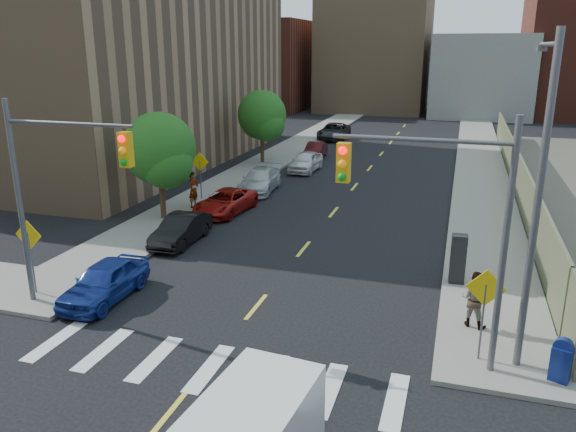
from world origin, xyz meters
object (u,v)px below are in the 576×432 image
Objects in this scene: parked_car_red at (225,202)px; pedestrian_west at (194,189)px; payphone at (458,259)px; parked_car_grey at (334,131)px; mailbox at (561,360)px; parked_car_blue at (105,281)px; parked_car_black at (181,229)px; parked_car_maroon at (315,151)px; pedestrian_east at (475,299)px; parked_car_silver at (260,180)px; parked_car_white at (306,162)px.

parked_car_red is 1.95m from pedestrian_west.
parked_car_grey is at bearing 107.06° from payphone.
parked_car_grey is 4.51× the size of mailbox.
parked_car_black is at bearing 91.35° from parked_car_blue.
parked_car_grey is at bearing 91.83° from parked_car_maroon.
mailbox reaches higher than parked_car_black.
pedestrian_east is at bearing -83.88° from payphone.
parked_car_black is 0.82× the size of parked_car_silver.
parked_car_black is at bearing -91.87° from parked_car_white.
payphone reaches higher than pedestrian_east.
pedestrian_west reaches higher than parked_car_silver.
parked_car_blue is 1.07× the size of parked_car_maroon.
parked_car_maroon is 3.09× the size of mailbox.
parked_car_silver reaches higher than mailbox.
parked_car_blue is at bearing -83.36° from parked_car_red.
parked_car_blue is 0.90× the size of parked_car_red.
parked_car_blue is at bearing -90.06° from parked_car_white.
payphone reaches higher than parked_car_black.
parked_car_red is at bearing -94.87° from parked_car_maroon.
parked_car_silver is (-0.08, 16.17, 0.01)m from parked_car_blue.
pedestrian_west reaches higher than parked_car_black.
parked_car_white is at bearing 117.98° from payphone.
parked_car_blue is 22.56m from parked_car_white.
parked_car_silver is 2.64× the size of pedestrian_east.
payphone is 15.26m from pedestrian_west.
parked_car_white is 2.29× the size of pedestrian_east.
parked_car_silver is at bearing -29.62° from pedestrian_east.
parked_car_grey reaches higher than parked_car_black.
mailbox is at bearing -122.19° from pedestrian_west.
parked_car_blue reaches higher than parked_car_black.
parked_car_red is 19.07m from mailbox.
parked_car_white reaches higher than parked_car_black.
parked_car_grey is 2.77× the size of pedestrian_west.
payphone is at bearing -110.46° from pedestrian_west.
parked_car_grey is (0.00, 26.22, 0.14)m from parked_car_red.
parked_car_black is at bearing -95.36° from parked_car_silver.
pedestrian_east is (11.82, -25.99, 0.44)m from parked_car_maroon.
parked_car_grey is at bearing 97.66° from parked_car_white.
parked_car_black is 0.88× the size of parked_car_red.
parked_car_grey is at bearing 89.55° from parked_car_blue.
parked_car_white is (1.30, 11.38, 0.09)m from parked_car_red.
parked_car_white is 14.90m from parked_car_grey.
pedestrian_east is at bearing -54.33° from parked_car_silver.
parked_car_silver is at bearing 89.49° from parked_car_blue.
parked_car_white is (1.30, 16.41, 0.06)m from parked_car_black.
parked_car_red is 0.93× the size of parked_car_silver.
parked_car_silver is 3.93× the size of mailbox.
payphone reaches higher than parked_car_grey.
parked_car_red is at bearing 149.10° from payphone.
mailbox is (14.47, -1.00, 0.06)m from parked_car_blue.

